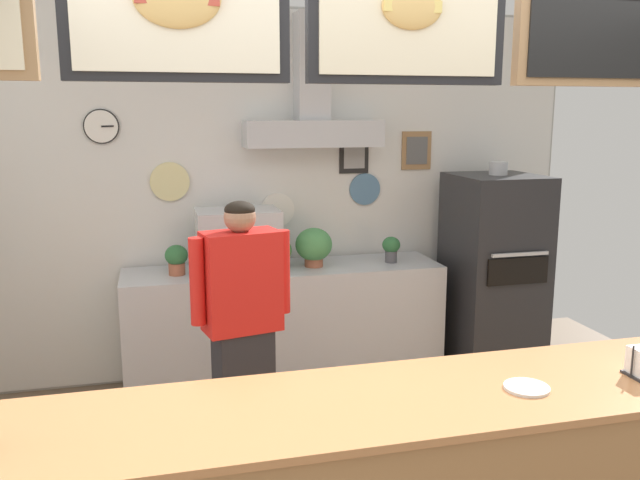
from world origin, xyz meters
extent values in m
cube|color=#9E9E99|center=(0.00, 2.63, 1.42)|extent=(4.90, 0.12, 2.85)
cube|color=silver|center=(0.00, 2.56, 1.42)|extent=(4.86, 0.01, 2.81)
cylinder|color=black|center=(-1.25, 2.55, 1.97)|extent=(0.25, 0.02, 0.25)
cylinder|color=white|center=(-1.25, 2.54, 1.97)|extent=(0.23, 0.01, 0.23)
cube|color=black|center=(-1.20, 2.53, 1.97)|extent=(0.09, 0.01, 0.01)
cylinder|color=beige|center=(-0.78, 2.55, 1.56)|extent=(0.29, 0.02, 0.29)
cylinder|color=white|center=(0.03, 2.55, 1.32)|extent=(0.27, 0.02, 0.27)
cylinder|color=teal|center=(0.75, 2.55, 1.46)|extent=(0.25, 0.02, 0.25)
cube|color=black|center=(0.66, 2.55, 1.73)|extent=(0.24, 0.02, 0.28)
cube|color=#949494|center=(0.66, 2.54, 1.73)|extent=(0.17, 0.01, 0.20)
cube|color=#997047|center=(1.19, 2.55, 1.76)|extent=(0.25, 0.02, 0.31)
cube|color=#585858|center=(1.19, 2.54, 1.76)|extent=(0.18, 0.01, 0.22)
cube|color=#B7BABF|center=(0.29, 2.41, 1.91)|extent=(1.04, 0.31, 0.20)
cube|color=#B7BABF|center=(0.29, 2.45, 2.40)|extent=(0.24, 0.24, 0.79)
cube|color=black|center=(-0.81, -0.18, 2.43)|extent=(0.75, 0.05, 0.51)
cube|color=#F2E5C6|center=(-0.81, -0.21, 2.43)|extent=(0.67, 0.01, 0.45)
cube|color=black|center=(0.00, -0.18, 2.43)|extent=(0.75, 0.05, 0.51)
cube|color=beige|center=(0.00, -0.21, 2.43)|extent=(0.67, 0.01, 0.45)
ellipsoid|color=#DBAD60|center=(0.00, -0.22, 2.44)|extent=(0.23, 0.04, 0.16)
cube|color=#E5C666|center=(0.00, -0.23, 2.44)|extent=(0.22, 0.01, 0.04)
cube|color=#9E754C|center=(0.81, -0.18, 2.43)|extent=(0.75, 0.05, 0.51)
cube|color=black|center=(0.81, -0.21, 2.43)|extent=(0.67, 0.01, 0.45)
cube|color=#CF8550|center=(0.00, -0.33, 1.01)|extent=(4.22, 0.68, 0.03)
cube|color=#B7BABF|center=(0.02, 2.23, 0.46)|extent=(2.38, 0.59, 0.93)
cube|color=#929499|center=(0.02, 2.23, 0.17)|extent=(2.26, 0.55, 0.02)
cube|color=#232326|center=(1.65, 2.05, 0.80)|extent=(0.65, 0.69, 1.60)
cube|color=black|center=(1.65, 1.69, 0.93)|extent=(0.48, 0.02, 0.20)
cube|color=#B7BABF|center=(1.65, 1.67, 1.06)|extent=(0.45, 0.02, 0.02)
cylinder|color=#B7BABF|center=(1.65, 2.05, 1.65)|extent=(0.14, 0.14, 0.10)
cube|color=#232328|center=(-0.47, 0.97, 0.45)|extent=(0.34, 0.26, 0.89)
cube|color=red|center=(-0.47, 0.97, 1.17)|extent=(0.45, 0.30, 0.55)
cylinder|color=red|center=(-0.23, 1.02, 1.20)|extent=(0.08, 0.08, 0.47)
cylinder|color=red|center=(-0.71, 0.92, 1.20)|extent=(0.08, 0.08, 0.47)
sphere|color=#997056|center=(-0.47, 0.97, 1.53)|extent=(0.17, 0.17, 0.17)
ellipsoid|color=black|center=(-0.47, 0.97, 1.56)|extent=(0.16, 0.16, 0.10)
cube|color=#B7BABF|center=(-0.33, 2.21, 1.15)|extent=(0.59, 0.42, 0.45)
cylinder|color=#4C4C51|center=(-0.45, 1.97, 1.13)|extent=(0.06, 0.06, 0.06)
cube|color=black|center=(-0.33, 1.96, 0.95)|extent=(0.53, 0.10, 0.04)
sphere|color=black|center=(-0.15, 1.98, 1.24)|extent=(0.04, 0.04, 0.04)
cylinder|color=#9E563D|center=(0.24, 2.21, 0.96)|extent=(0.14, 0.14, 0.07)
ellipsoid|color=#47894C|center=(0.24, 2.21, 1.10)|extent=(0.28, 0.28, 0.25)
cylinder|color=#4C4C51|center=(0.85, 2.20, 0.97)|extent=(0.09, 0.09, 0.09)
ellipsoid|color=#2D6638|center=(0.85, 2.20, 1.07)|extent=(0.14, 0.14, 0.12)
cylinder|color=#9E563D|center=(-0.77, 2.20, 0.97)|extent=(0.12, 0.12, 0.09)
ellipsoid|color=#2D6638|center=(-0.77, 2.20, 1.07)|extent=(0.16, 0.16, 0.15)
cylinder|color=beige|center=(-0.04, 2.21, 0.96)|extent=(0.13, 0.13, 0.06)
ellipsoid|color=#387A3D|center=(-0.04, 2.21, 1.07)|extent=(0.22, 0.22, 0.20)
cylinder|color=#262628|center=(0.90, -0.40, 1.10)|extent=(0.01, 0.01, 0.14)
cylinder|color=white|center=(0.44, -0.39, 1.04)|extent=(0.17, 0.17, 0.01)
camera|label=1|loc=(-0.92, -2.51, 2.08)|focal=37.18mm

